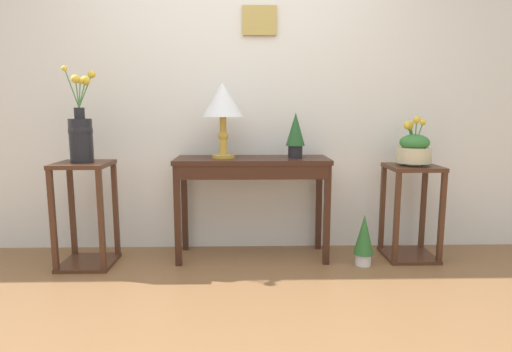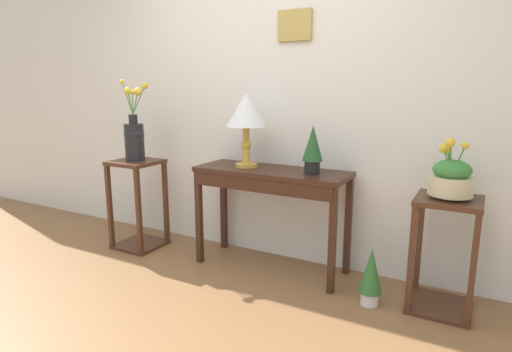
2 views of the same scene
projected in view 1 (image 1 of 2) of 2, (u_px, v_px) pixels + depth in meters
ground_plane at (228, 347)px, 2.10m from camera, size 12.00×12.00×0.01m
back_wall_with_art at (235, 78)px, 3.45m from camera, size 9.00×0.13×2.80m
console_table at (252, 173)px, 3.24m from camera, size 1.16×0.42×0.79m
table_lamp at (223, 103)px, 3.18m from camera, size 0.31×0.31×0.56m
potted_plant_on_console at (295, 133)px, 3.21m from camera, size 0.14×0.14×0.34m
pedestal_stand_left at (86, 215)px, 3.14m from camera, size 0.38×0.38×0.77m
flower_vase_tall_left at (81, 133)px, 3.04m from camera, size 0.20×0.19×0.68m
pedestal_stand_right at (411, 212)px, 3.30m from camera, size 0.38×0.38×0.73m
planter_bowl_wide_right at (414, 149)px, 3.22m from camera, size 0.26×0.26×0.37m
potted_plant_floor at (364, 238)px, 3.15m from camera, size 0.15×0.15×0.39m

